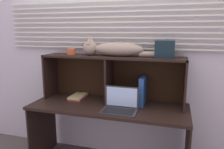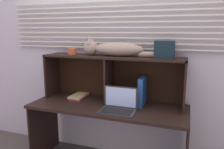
{
  "view_description": "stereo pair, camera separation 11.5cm",
  "coord_description": "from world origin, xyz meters",
  "views": [
    {
      "loc": [
        0.65,
        -1.87,
        1.48
      ],
      "look_at": [
        0.0,
        0.35,
        1.01
      ],
      "focal_mm": 35.34,
      "sensor_mm": 36.0,
      "label": 1
    },
    {
      "loc": [
        0.76,
        -1.84,
        1.48
      ],
      "look_at": [
        0.0,
        0.35,
        1.01
      ],
      "focal_mm": 35.34,
      "sensor_mm": 36.0,
      "label": 2
    }
  ],
  "objects": [
    {
      "name": "laptop",
      "position": [
        0.15,
        0.1,
        0.76
      ],
      "size": [
        0.34,
        0.22,
        0.23
      ],
      "color": "#2A2A2A",
      "rests_on": "desk"
    },
    {
      "name": "small_basket",
      "position": [
        -0.47,
        0.35,
        1.25
      ],
      "size": [
        0.1,
        0.1,
        0.07
      ],
      "primitive_type": "cylinder",
      "color": "#B3512D",
      "rests_on": "hutch_shelf_unit"
    },
    {
      "name": "cat",
      "position": [
        0.01,
        0.35,
        1.29
      ],
      "size": [
        0.91,
        0.17,
        0.19
      ],
      "color": "gray",
      "rests_on": "hutch_shelf_unit"
    },
    {
      "name": "hutch_shelf_unit",
      "position": [
        -0.0,
        0.38,
        1.06
      ],
      "size": [
        1.52,
        0.3,
        0.5
      ],
      "color": "black",
      "rests_on": "desk"
    },
    {
      "name": "binder_upright",
      "position": [
        0.33,
        0.35,
        0.86
      ],
      "size": [
        0.05,
        0.24,
        0.29
      ],
      "primitive_type": "cube",
      "color": "#22498C",
      "rests_on": "desk"
    },
    {
      "name": "desk",
      "position": [
        0.0,
        0.21,
        0.59
      ],
      "size": [
        1.63,
        0.6,
        0.71
      ],
      "color": "black",
      "rests_on": "ground"
    },
    {
      "name": "back_panel_with_blinds",
      "position": [
        0.0,
        0.55,
        1.25
      ],
      "size": [
        4.4,
        0.08,
        2.5
      ],
      "color": "#BBBAC4",
      "rests_on": "ground"
    },
    {
      "name": "storage_box",
      "position": [
        0.54,
        0.35,
        1.3
      ],
      "size": [
        0.19,
        0.16,
        0.17
      ],
      "primitive_type": "cube",
      "color": "black",
      "rests_on": "hutch_shelf_unit"
    },
    {
      "name": "book_stack",
      "position": [
        -0.4,
        0.34,
        0.73
      ],
      "size": [
        0.16,
        0.26,
        0.03
      ],
      "color": "maroon",
      "rests_on": "desk"
    }
  ]
}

